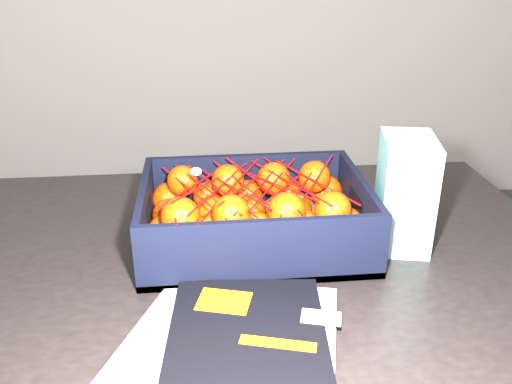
{
  "coord_description": "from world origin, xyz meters",
  "views": [
    {
      "loc": [
        0.03,
        -0.87,
        1.24
      ],
      "look_at": [
        0.12,
        -0.04,
        0.86
      ],
      "focal_mm": 38.18,
      "sensor_mm": 36.0,
      "label": 1
    }
  ],
  "objects": [
    {
      "name": "mesh_net",
      "position": [
        0.11,
        -0.01,
        0.86
      ],
      "size": [
        0.33,
        0.26,
        0.09
      ],
      "color": "red",
      "rests_on": "clementine_heap"
    },
    {
      "name": "clementine_heap",
      "position": [
        0.12,
        -0.01,
        0.81
      ],
      "size": [
        0.38,
        0.28,
        0.11
      ],
      "color": "red",
      "rests_on": "produce_crate"
    },
    {
      "name": "retail_carton",
      "position": [
        0.38,
        -0.04,
        0.85
      ],
      "size": [
        0.11,
        0.15,
        0.2
      ],
      "primitive_type": "cube",
      "rotation": [
        0.0,
        0.0,
        -0.21
      ],
      "color": "white",
      "rests_on": "table"
    },
    {
      "name": "table",
      "position": [
        0.08,
        -0.06,
        0.65
      ],
      "size": [
        1.21,
        0.81,
        0.75
      ],
      "color": "black",
      "rests_on": "ground"
    },
    {
      "name": "magazine_stack",
      "position": [
        0.06,
        -0.3,
        0.76
      ],
      "size": [
        0.36,
        0.34,
        0.02
      ],
      "color": "beige",
      "rests_on": "table"
    },
    {
      "name": "produce_crate",
      "position": [
        0.12,
        -0.01,
        0.78
      ],
      "size": [
        0.39,
        0.29,
        0.11
      ],
      "color": "olive",
      "rests_on": "table"
    }
  ]
}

